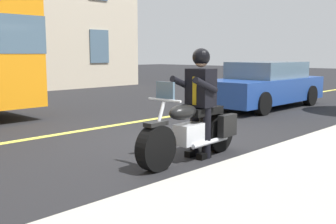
# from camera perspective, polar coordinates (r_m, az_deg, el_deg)

# --- Properties ---
(ground_plane) EXTENTS (80.00, 80.00, 0.00)m
(ground_plane) POSITION_cam_1_polar(r_m,az_deg,el_deg) (7.80, -0.09, -4.01)
(ground_plane) COLOR black
(lane_center_stripe) EXTENTS (60.00, 0.16, 0.01)m
(lane_center_stripe) POSITION_cam_1_polar(r_m,az_deg,el_deg) (9.27, -9.04, -2.11)
(lane_center_stripe) COLOR #E5DB4C
(lane_center_stripe) RESTS_ON ground_plane
(motorcycle_main) EXTENTS (2.22, 0.66, 1.26)m
(motorcycle_main) POSITION_cam_1_polar(r_m,az_deg,el_deg) (6.34, 3.50, -2.71)
(motorcycle_main) COLOR black
(motorcycle_main) RESTS_ON ground_plane
(rider_main) EXTENTS (0.64, 0.57, 1.74)m
(rider_main) POSITION_cam_1_polar(r_m,az_deg,el_deg) (6.41, 4.56, 2.68)
(rider_main) COLOR black
(rider_main) RESTS_ON ground_plane
(car_silver) EXTENTS (4.60, 1.92, 1.40)m
(car_silver) POSITION_cam_1_polar(r_m,az_deg,el_deg) (12.87, 13.42, 3.72)
(car_silver) COLOR navy
(car_silver) RESTS_ON ground_plane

